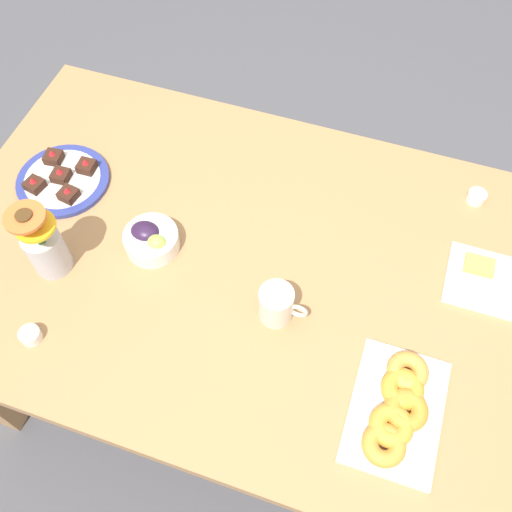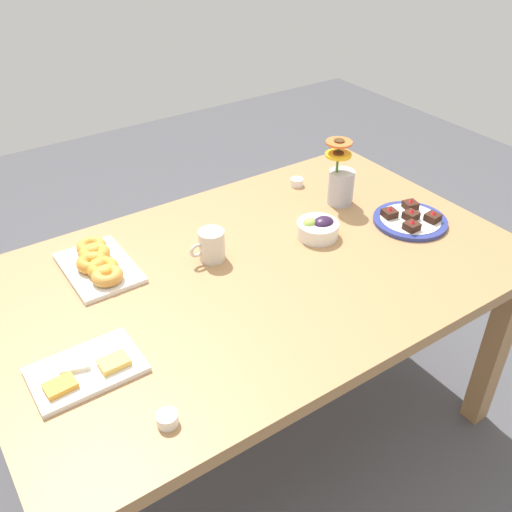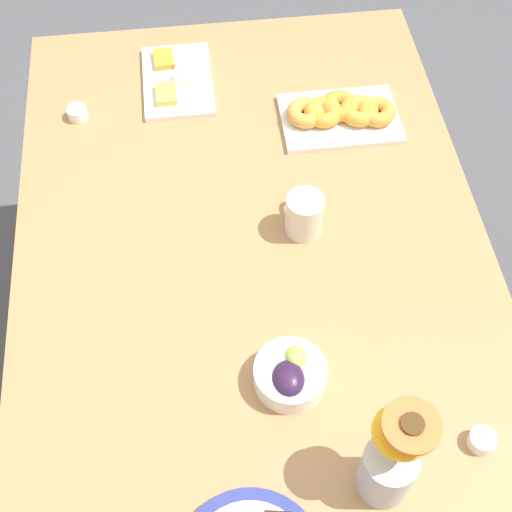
{
  "view_description": "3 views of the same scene",
  "coord_description": "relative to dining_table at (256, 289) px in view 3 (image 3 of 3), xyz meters",
  "views": [
    {
      "loc": [
        0.23,
        -0.68,
        1.94
      ],
      "look_at": [
        0.0,
        0.0,
        0.78
      ],
      "focal_mm": 40.0,
      "sensor_mm": 36.0,
      "label": 1
    },
    {
      "loc": [
        0.78,
        1.15,
        1.74
      ],
      "look_at": [
        0.0,
        0.0,
        0.78
      ],
      "focal_mm": 40.0,
      "sensor_mm": 36.0,
      "label": 2
    },
    {
      "loc": [
        -0.81,
        0.1,
        1.96
      ],
      "look_at": [
        0.0,
        0.0,
        0.78
      ],
      "focal_mm": 50.0,
      "sensor_mm": 36.0,
      "label": 3
    }
  ],
  "objects": [
    {
      "name": "jam_cup_berry",
      "position": [
        -0.42,
        -0.35,
        0.1
      ],
      "size": [
        0.05,
        0.05,
        0.03
      ],
      "color": "white",
      "rests_on": "dining_table"
    },
    {
      "name": "grape_bowl",
      "position": [
        -0.26,
        -0.03,
        0.12
      ],
      "size": [
        0.14,
        0.14,
        0.07
      ],
      "color": "white",
      "rests_on": "dining_table"
    },
    {
      "name": "coffee_mug",
      "position": [
        0.09,
        -0.11,
        0.14
      ],
      "size": [
        0.11,
        0.08,
        0.1
      ],
      "color": "beige",
      "rests_on": "dining_table"
    },
    {
      "name": "croissant_platter",
      "position": [
        0.4,
        -0.25,
        0.11
      ],
      "size": [
        0.19,
        0.28,
        0.05
      ],
      "color": "white",
      "rests_on": "dining_table"
    },
    {
      "name": "flower_vase",
      "position": [
        -0.47,
        -0.16,
        0.17
      ],
      "size": [
        0.11,
        0.11,
        0.24
      ],
      "color": "#B2B2BC",
      "rests_on": "dining_table"
    },
    {
      "name": "jam_cup_honey",
      "position": [
        0.48,
        0.37,
        0.1
      ],
      "size": [
        0.05,
        0.05,
        0.03
      ],
      "color": "white",
      "rests_on": "dining_table"
    },
    {
      "name": "ground_plane",
      "position": [
        0.0,
        0.0,
        -0.65
      ],
      "size": [
        6.0,
        6.0,
        0.0
      ],
      "primitive_type": "plane",
      "color": "#4C4C51"
    },
    {
      "name": "dining_table",
      "position": [
        0.0,
        0.0,
        0.0
      ],
      "size": [
        1.6,
        1.0,
        0.74
      ],
      "color": "#A87A4C",
      "rests_on": "ground_plane"
    },
    {
      "name": "cheese_platter",
      "position": [
        0.58,
        0.13,
        0.1
      ],
      "size": [
        0.26,
        0.17,
        0.03
      ],
      "color": "white",
      "rests_on": "dining_table"
    }
  ]
}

